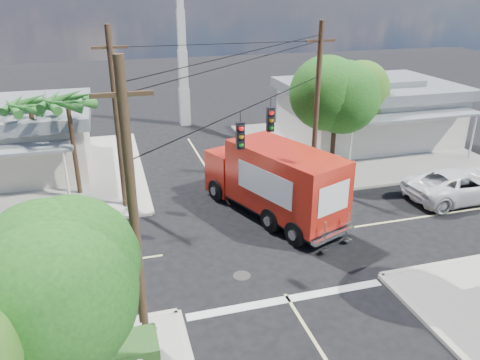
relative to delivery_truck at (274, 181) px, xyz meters
name	(u,v)px	position (x,y,z in m)	size (l,w,h in m)	color
ground	(252,242)	(-1.79, -2.28, -1.84)	(120.00, 120.00, 0.00)	black
sidewalk_ne	(352,146)	(9.09, 8.60, -1.77)	(14.12, 14.12, 0.14)	gray
sidewalk_nw	(22,178)	(-12.67, 8.60, -1.77)	(14.12, 14.12, 0.14)	gray
road_markings	(263,259)	(-1.79, -3.75, -1.83)	(32.00, 32.00, 0.01)	beige
building_ne	(368,110)	(10.71, 9.69, 0.48)	(11.80, 10.20, 4.50)	silver
radio_tower	(182,55)	(-1.29, 17.72, 3.80)	(0.80, 0.80, 17.00)	silver
tree_sw_front	(63,279)	(-8.78, -9.82, 2.49)	(3.88, 3.78, 6.03)	#422D1C
tree_ne_front	(337,95)	(5.42, 4.48, 2.93)	(4.21, 4.14, 6.66)	#422D1C
tree_ne_back	(358,95)	(8.02, 6.68, 2.35)	(3.77, 3.66, 5.82)	#422D1C
palm_nw_front	(68,104)	(-9.29, 5.22, 3.20)	(3.01, 3.08, 5.59)	#422D1C
palm_nw_back	(30,107)	(-11.29, 6.72, 2.83)	(3.01, 3.08, 5.19)	#422D1C
utility_poles	(207,134)	(-3.38, -0.67, 2.84)	(12.00, 10.68, 9.00)	#473321
picket_fence	(55,352)	(-9.59, -7.88, -1.16)	(5.94, 0.06, 1.00)	silver
vending_boxes	(325,166)	(4.71, 3.92, -1.15)	(1.90, 0.50, 1.10)	red
delivery_truck	(274,181)	(0.00, 0.00, 0.00)	(5.33, 8.67, 3.62)	black
parked_car	(460,185)	(10.14, -1.00, -1.01)	(2.75, 5.96, 1.66)	silver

